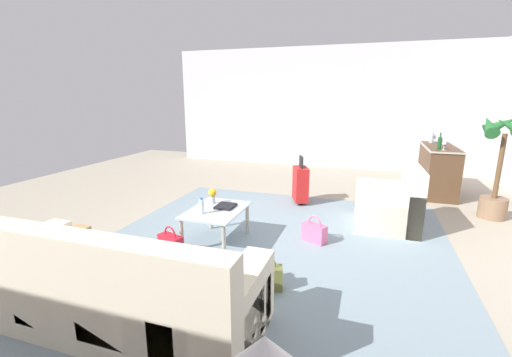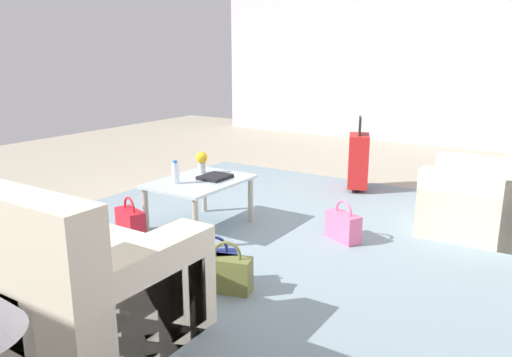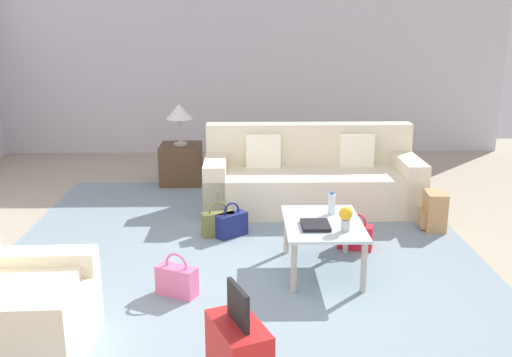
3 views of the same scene
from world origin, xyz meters
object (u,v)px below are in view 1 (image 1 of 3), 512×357
object	(u,v)px
wine_glass_right_of_centre	(444,144)
wine_bottle_clear	(431,137)
handbag_pink	(314,232)
backpack_tan	(77,246)
wine_glass_leftmost	(434,137)
handbag_red	(171,244)
coffee_table	(216,214)
handbag_olive	(266,277)
couch	(112,293)
handbag_navy	(254,274)
water_bottle	(202,206)
wine_bottle_green	(440,143)
wine_glass_left_of_centre	(441,141)
potted_palm	(501,161)
armchair	(391,207)
flower_vase	(213,194)
bar_console	(438,169)
suitcase_red	(300,184)
coffee_table_book	(226,206)

from	to	relation	value
wine_glass_right_of_centre	wine_bottle_clear	world-z (taller)	wine_bottle_clear
handbag_pink	backpack_tan	world-z (taller)	backpack_tan
wine_glass_leftmost	handbag_red	distance (m)	5.75
wine_glass_leftmost	wine_bottle_clear	world-z (taller)	wine_bottle_clear
coffee_table	handbag_olive	size ratio (longest dim) A/B	2.52
couch	handbag_navy	xyz separation A→B (m)	(-0.96, 0.90, -0.18)
wine_bottle_clear	handbag_navy	world-z (taller)	wine_bottle_clear
water_bottle	wine_bottle_green	world-z (taller)	wine_bottle_green
handbag_red	wine_glass_left_of_centre	bearing A→B (deg)	138.98
coffee_table	potted_palm	world-z (taller)	potted_palm
armchair	water_bottle	bearing A→B (deg)	-56.50
flower_vase	wine_glass_right_of_centre	distance (m)	4.26
couch	potted_palm	xyz separation A→B (m)	(-4.00, 3.80, 0.60)
wine_glass_left_of_centre	wine_bottle_green	distance (m)	0.47
wine_bottle_green	handbag_olive	world-z (taller)	wine_bottle_green
bar_console	suitcase_red	distance (m)	2.83
potted_palm	water_bottle	bearing A→B (deg)	-57.72
backpack_tan	bar_console	bearing A→B (deg)	135.72
flower_vase	backpack_tan	bearing A→B (deg)	-43.03
wine_bottle_clear	bar_console	bearing A→B (deg)	13.11
potted_palm	wine_glass_leftmost	bearing A→B (deg)	-160.59
wine_glass_left_of_centre	handbag_red	size ratio (longest dim) A/B	0.43
wine_glass_leftmost	coffee_table	bearing A→B (deg)	-37.25
handbag_pink	bar_console	bearing A→B (deg)	148.34
bar_console	handbag_red	distance (m)	5.31
handbag_navy	wine_glass_leftmost	bearing A→B (deg)	155.05
wine_bottle_clear	flower_vase	bearing A→B (deg)	-40.11
wine_bottle_green	wine_glass_leftmost	bearing A→B (deg)	176.31
water_bottle	handbag_pink	xyz separation A→B (m)	(-0.62, 1.30, -0.42)
bar_console	wine_bottle_green	world-z (taller)	wine_bottle_green
wine_glass_left_of_centre	backpack_tan	xyz separation A→B (m)	(4.50, -4.38, -0.84)
flower_vase	bar_console	xyz separation A→B (m)	(-3.28, 3.25, -0.10)
coffee_table	wine_glass_leftmost	bearing A→B (deg)	142.75
wine_glass_left_of_centre	backpack_tan	world-z (taller)	wine_glass_left_of_centre
bar_console	water_bottle	bearing A→B (deg)	-40.86
water_bottle	potted_palm	world-z (taller)	potted_palm
couch	wine_bottle_green	xyz separation A→B (m)	(-4.84, 3.09, 0.73)
flower_vase	backpack_tan	world-z (taller)	flower_vase
coffee_table	wine_glass_leftmost	xyz separation A→B (m)	(-4.02, 3.06, 0.65)
wine_bottle_clear	handbag_pink	xyz separation A→B (m)	(3.53, -1.79, -0.91)
couch	coffee_table	bearing A→B (deg)	176.82
armchair	coffee_table_book	xyz separation A→B (m)	(1.18, -2.09, 0.16)
wine_glass_leftmost	potted_palm	world-z (taller)	potted_palm
couch	wine_glass_leftmost	distance (m)	6.67
handbag_pink	couch	bearing A→B (deg)	-30.34
water_bottle	wine_glass_leftmost	size ratio (longest dim) A/B	1.32
coffee_table_book	wine_glass_right_of_centre	distance (m)	4.17
wine_glass_left_of_centre	wine_bottle_green	world-z (taller)	wine_bottle_green
wine_glass_right_of_centre	handbag_red	xyz separation A→B (m)	(3.47, -3.44, -0.90)
wine_bottle_green	backpack_tan	bearing A→B (deg)	-46.69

